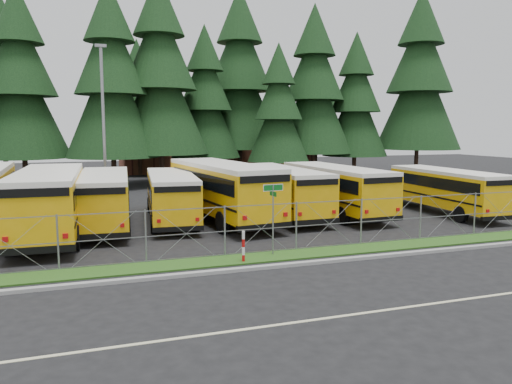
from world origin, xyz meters
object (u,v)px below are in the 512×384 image
bus_1 (50,203)px  bus_5 (279,192)px  striped_bollard (243,247)px  light_standard (103,120)px  bus_2 (104,200)px  bus_3 (171,197)px  street_sign (273,204)px  bus_east (443,191)px  bus_4 (220,191)px  bus_6 (332,190)px

bus_1 → bus_5: bus_1 is taller
striped_bollard → light_standard: 17.43m
bus_2 → bus_3: bus_2 is taller
bus_1 → bus_5: size_ratio=1.11×
bus_1 → street_sign: size_ratio=4.14×
street_sign → light_standard: (-5.58, 15.58, 3.47)m
street_sign → striped_bollard: (-1.40, -0.62, -1.43)m
bus_5 → striped_bollard: bus_5 is taller
bus_east → light_standard: 21.27m
bus_1 → bus_3: 6.12m
bus_2 → striped_bollard: bus_2 is taller
bus_1 → bus_5: 12.01m
bus_east → bus_4: bearing=172.3°
bus_3 → bus_4: 2.61m
striped_bollard → bus_4: bearing=80.8°
bus_1 → street_sign: bearing=-36.8°
bus_1 → bus_east: bearing=0.0°
bus_4 → bus_east: bus_4 is taller
bus_5 → bus_2: bearing=179.9°
bus_4 → bus_5: (3.49, 0.08, -0.18)m
bus_3 → bus_east: size_ratio=1.01×
bus_3 → bus_5: bearing=2.9°
bus_east → bus_6: bearing=165.8°
bus_4 → street_sign: bus_4 is taller
bus_3 → bus_6: bus_6 is taller
bus_2 → striped_bollard: bearing=-58.2°
bus_5 → street_sign: street_sign is taller
bus_east → striped_bollard: (-14.35, -6.63, -0.69)m
light_standard → bus_4: bearing=-52.8°
bus_2 → street_sign: bearing=-49.5°
striped_bollard → bus_1: bearing=133.5°
bus_5 → light_standard: (-9.09, 7.32, 4.13)m
bus_east → light_standard: (-18.53, 9.56, 4.22)m
bus_4 → street_sign: size_ratio=4.22×
bus_1 → bus_2: (2.44, 1.43, -0.16)m
bus_3 → bus_5: size_ratio=0.95×
bus_2 → bus_east: (18.91, -2.16, -0.08)m
bus_east → light_standard: bearing=154.5°
bus_4 → bus_east: bearing=-16.5°
bus_2 → bus_6: (12.61, -0.36, 0.03)m
bus_1 → light_standard: (2.82, 8.83, 3.98)m
bus_1 → striped_bollard: size_ratio=9.68×
bus_2 → striped_bollard: size_ratio=8.68×
bus_3 → bus_east: bearing=-3.8°
bus_5 → bus_east: (9.43, -2.24, -0.09)m
bus_2 → street_sign: street_sign is taller
bus_6 → bus_east: (6.31, -1.81, -0.11)m
bus_5 → bus_3: bearing=176.9°
striped_bollard → bus_6: bearing=46.4°
bus_3 → street_sign: street_sign is taller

